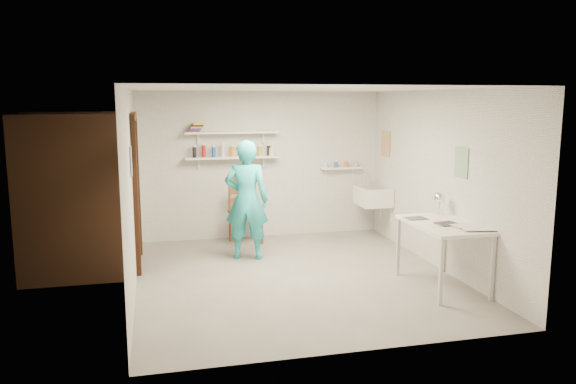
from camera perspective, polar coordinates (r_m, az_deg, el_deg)
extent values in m
cube|color=slate|center=(7.37, 0.74, -8.66)|extent=(4.00, 4.50, 0.02)
cube|color=silver|center=(7.00, 0.78, 10.51)|extent=(4.00, 4.50, 0.02)
cube|color=silver|center=(9.27, -2.71, 2.76)|extent=(4.00, 0.02, 2.40)
cube|color=silver|center=(4.96, 7.25, -3.22)|extent=(4.00, 0.02, 2.40)
cube|color=silver|center=(6.87, -15.70, 0.05)|extent=(0.02, 4.50, 2.40)
cube|color=silver|center=(7.82, 15.18, 1.18)|extent=(0.02, 4.50, 2.40)
cube|color=black|center=(7.94, -15.24, -0.16)|extent=(0.02, 0.90, 2.00)
cube|color=brown|center=(7.99, -20.35, 0.00)|extent=(1.40, 1.50, 2.10)
cube|color=brown|center=(7.84, -15.43, 7.44)|extent=(0.06, 1.05, 0.10)
cube|color=brown|center=(7.45, -15.18, -0.78)|extent=(0.06, 0.10, 2.00)
cube|color=brown|center=(8.43, -15.02, 0.40)|extent=(0.06, 0.10, 2.00)
cube|color=white|center=(9.04, -5.67, 3.51)|extent=(1.50, 0.22, 0.03)
cube|color=white|center=(9.01, -5.72, 6.04)|extent=(1.50, 0.22, 0.03)
cube|color=white|center=(9.54, 5.40, 2.44)|extent=(0.70, 0.14, 0.03)
cube|color=#334C7F|center=(6.87, -15.63, 3.00)|extent=(0.01, 0.28, 0.36)
cube|color=#995933|center=(9.38, 9.88, 4.86)|extent=(0.01, 0.34, 0.42)
cube|color=#3F724C|center=(7.30, 17.20, 2.89)|extent=(0.01, 0.30, 0.38)
cube|color=white|center=(9.30, 8.63, -0.42)|extent=(0.48, 0.60, 0.30)
imported|color=#26BDC1|center=(8.01, -4.23, -0.80)|extent=(0.72, 0.58, 1.71)
cylinder|color=beige|center=(8.16, -4.96, 1.41)|extent=(0.30, 0.13, 0.31)
cube|color=brown|center=(8.94, -4.32, -2.07)|extent=(0.54, 0.52, 0.99)
cube|color=white|center=(7.12, 15.39, -6.21)|extent=(0.72, 1.20, 0.80)
sphere|color=silver|center=(7.49, 15.15, -0.56)|extent=(0.15, 0.15, 0.15)
cylinder|color=black|center=(8.97, -9.63, 4.02)|extent=(0.06, 0.06, 0.17)
cylinder|color=red|center=(8.98, -8.64, 4.05)|extent=(0.06, 0.06, 0.17)
cylinder|color=blue|center=(9.00, -7.65, 4.08)|extent=(0.06, 0.06, 0.17)
cylinder|color=white|center=(9.01, -6.67, 4.11)|extent=(0.06, 0.06, 0.17)
cylinder|color=orange|center=(9.03, -5.68, 4.14)|extent=(0.06, 0.06, 0.17)
cylinder|color=#268C3F|center=(9.06, -4.71, 4.17)|extent=(0.06, 0.06, 0.17)
cylinder|color=#8C268C|center=(9.08, -3.74, 4.20)|extent=(0.06, 0.06, 0.17)
cylinder|color=gold|center=(9.11, -2.77, 4.22)|extent=(0.06, 0.06, 0.17)
cylinder|color=black|center=(9.14, -1.81, 4.25)|extent=(0.06, 0.06, 0.17)
cube|color=red|center=(8.95, -9.55, 6.12)|extent=(0.18, 0.14, 0.03)
cube|color=#1933A5|center=(8.95, -9.43, 6.30)|extent=(0.18, 0.14, 0.03)
cube|color=orange|center=(8.95, -9.30, 6.49)|extent=(0.18, 0.14, 0.03)
cube|color=black|center=(8.95, -9.18, 6.67)|extent=(0.18, 0.14, 0.03)
cube|color=yellow|center=(8.95, -9.05, 6.85)|extent=(0.18, 0.14, 0.03)
cylinder|color=silver|center=(9.47, 4.22, 2.76)|extent=(0.07, 0.07, 0.09)
cylinder|color=#335999|center=(9.51, 5.01, 2.78)|extent=(0.07, 0.07, 0.09)
cylinder|color=orange|center=(9.55, 5.79, 2.80)|extent=(0.07, 0.07, 0.09)
cylinder|color=#999999|center=(9.60, 6.57, 2.82)|extent=(0.07, 0.07, 0.09)
cube|color=silver|center=(7.02, 15.53, -3.05)|extent=(0.30, 0.22, 0.00)
cube|color=#4C4742|center=(7.02, 15.53, -3.01)|extent=(0.30, 0.22, 0.00)
cube|color=beige|center=(7.02, 15.53, -2.98)|extent=(0.30, 0.22, 0.00)
cube|color=#383330|center=(7.02, 15.54, -2.95)|extent=(0.30, 0.22, 0.00)
cube|color=silver|center=(7.02, 15.54, -2.92)|extent=(0.30, 0.22, 0.00)
cube|color=silver|center=(7.02, 15.54, -2.89)|extent=(0.30, 0.22, 0.00)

